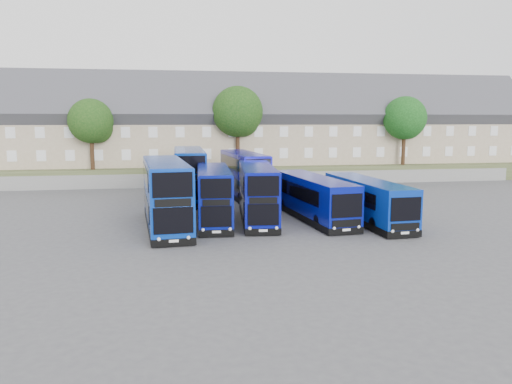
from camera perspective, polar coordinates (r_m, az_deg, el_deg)
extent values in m
plane|color=#48484D|center=(32.57, 0.12, -4.79)|extent=(120.00, 120.00, 0.00)
cube|color=slate|center=(55.94, -3.92, 1.44)|extent=(70.00, 0.40, 1.50)
cube|color=#434A29|center=(65.82, -4.75, 2.66)|extent=(80.00, 20.00, 2.00)
cube|color=tan|center=(64.16, -26.47, 5.27)|extent=(6.00, 8.00, 6.00)
cube|color=#3D3D42|center=(64.12, -26.64, 7.95)|extent=(6.00, 10.40, 10.40)
cube|color=brown|center=(63.86, -25.56, 11.47)|extent=(0.60, 0.90, 1.40)
cube|color=tan|center=(62.67, -21.20, 5.53)|extent=(6.00, 8.00, 6.00)
cube|color=#3D3D42|center=(62.63, -21.34, 8.27)|extent=(6.00, 10.40, 10.40)
cube|color=brown|center=(62.50, -20.16, 11.86)|extent=(0.60, 0.90, 1.40)
cube|color=tan|center=(61.72, -15.72, 5.74)|extent=(6.00, 8.00, 6.00)
cube|color=#3D3D42|center=(61.68, -15.83, 8.53)|extent=(6.00, 10.40, 10.40)
cube|color=brown|center=(61.70, -14.55, 12.14)|extent=(0.60, 0.90, 1.40)
cube|color=tan|center=(61.36, -10.11, 5.91)|extent=(6.00, 8.00, 6.00)
cube|color=#3D3D42|center=(61.31, -10.18, 8.71)|extent=(6.00, 10.40, 10.40)
cube|color=brown|center=(61.48, -8.85, 12.32)|extent=(0.60, 0.90, 1.40)
cube|color=tan|center=(61.57, -4.49, 6.02)|extent=(6.00, 8.00, 6.00)
cube|color=#3D3D42|center=(61.53, -4.52, 8.81)|extent=(6.00, 10.40, 10.40)
cube|color=brown|center=(61.84, -3.15, 12.38)|extent=(0.60, 0.90, 1.40)
cube|color=tan|center=(62.37, 1.04, 6.07)|extent=(6.00, 8.00, 6.00)
cube|color=#3D3D42|center=(62.33, 1.05, 8.82)|extent=(6.00, 10.40, 10.40)
cube|color=brown|center=(62.77, 2.44, 12.32)|extent=(0.60, 0.90, 1.40)
cube|color=tan|center=(63.72, 6.38, 6.06)|extent=(6.00, 8.00, 6.00)
cube|color=#3D3D42|center=(63.68, 6.43, 8.76)|extent=(6.00, 10.40, 10.40)
cube|color=brown|center=(64.26, 7.80, 12.16)|extent=(0.60, 0.90, 1.40)
cube|color=tan|center=(65.60, 11.47, 6.01)|extent=(6.00, 8.00, 6.00)
cube|color=#3D3D42|center=(65.56, 11.54, 8.63)|extent=(6.00, 10.40, 10.40)
cube|color=brown|center=(66.25, 12.88, 11.91)|extent=(0.60, 0.90, 1.40)
cube|color=tan|center=(67.95, 16.23, 5.92)|extent=(6.00, 8.00, 6.00)
cube|color=#3D3D42|center=(67.91, 16.33, 8.45)|extent=(6.00, 10.40, 10.40)
cube|color=brown|center=(68.72, 17.61, 11.60)|extent=(0.60, 0.90, 1.40)
cube|color=tan|center=(70.74, 20.64, 5.80)|extent=(6.00, 8.00, 6.00)
cube|color=#3D3D42|center=(70.70, 20.76, 8.23)|extent=(6.00, 10.40, 10.40)
cube|color=brown|center=(71.60, 21.98, 11.24)|extent=(0.60, 0.90, 1.40)
cube|color=tan|center=(73.91, 24.70, 5.66)|extent=(6.00, 8.00, 6.00)
cube|color=#3D3D42|center=(73.88, 24.84, 7.98)|extent=(6.00, 10.40, 10.40)
cube|color=brown|center=(74.86, 25.98, 10.85)|extent=(0.60, 0.90, 1.40)
cube|color=#0934A6|center=(34.60, -10.27, -0.02)|extent=(3.56, 11.57, 4.21)
cube|color=black|center=(34.97, -10.18, -3.52)|extent=(3.60, 11.62, 0.45)
cube|color=black|center=(29.11, -9.42, -3.24)|extent=(2.29, 0.26, 1.55)
cube|color=black|center=(28.78, -9.52, 0.80)|extent=(2.29, 0.26, 1.45)
cylinder|color=black|center=(31.45, -11.81, -4.51)|extent=(0.38, 1.02, 1.00)
cube|color=#07138A|center=(35.91, -4.85, -0.16)|extent=(2.67, 9.84, 3.55)
cube|color=black|center=(36.22, -4.82, -3.01)|extent=(2.71, 9.88, 0.45)
cube|color=black|center=(31.20, -4.55, -2.82)|extent=(1.92, 0.15, 1.33)
cube|color=black|center=(30.91, -4.59, 0.40)|extent=(1.92, 0.15, 1.24)
cylinder|color=black|center=(33.54, -6.31, -3.59)|extent=(0.35, 1.01, 1.00)
cube|color=#070F8F|center=(36.31, 0.19, 0.07)|extent=(3.24, 10.23, 3.67)
cube|color=black|center=(36.63, 0.18, -2.86)|extent=(3.28, 10.28, 0.45)
cube|color=black|center=(31.46, 0.84, -2.62)|extent=(1.98, 0.25, 1.37)
cube|color=black|center=(31.17, 0.84, 0.68)|extent=(1.98, 0.25, 1.28)
cylinder|color=black|center=(33.76, -1.16, -3.46)|extent=(0.39, 1.02, 1.00)
cube|color=navy|center=(46.67, -7.63, 2.19)|extent=(2.69, 11.61, 4.29)
cube|color=black|center=(46.94, -7.58, -0.47)|extent=(2.73, 11.65, 0.45)
cube|color=black|center=(40.99, -7.40, 0.15)|extent=(2.34, 0.07, 1.58)
cube|color=black|center=(40.75, -7.45, 3.09)|extent=(2.34, 0.07, 1.48)
cylinder|color=black|center=(43.34, -9.00, -0.96)|extent=(0.30, 1.00, 1.00)
cube|color=#080790|center=(46.98, -1.40, 2.09)|extent=(3.41, 10.90, 3.94)
cube|color=black|center=(47.24, -1.39, -0.35)|extent=(3.46, 10.94, 0.45)
cube|color=black|center=(41.89, 0.30, 0.23)|extent=(2.13, 0.26, 1.46)
cube|color=black|center=(41.66, 0.30, 2.88)|extent=(2.13, 0.26, 1.36)
cylinder|color=black|center=(43.93, -1.80, -0.74)|extent=(0.39, 1.02, 1.00)
cube|color=#07128E|center=(37.36, 6.57, -0.43)|extent=(3.54, 11.65, 2.80)
cube|color=black|center=(37.60, 6.54, -2.62)|extent=(3.58, 11.70, 0.45)
cube|color=black|center=(32.11, 10.38, -1.55)|extent=(2.09, 0.27, 1.53)
cylinder|color=black|center=(33.97, 7.10, -3.45)|extent=(0.40, 1.03, 1.00)
cube|color=#092FA7|center=(37.02, 12.57, -0.73)|extent=(2.90, 11.22, 2.71)
cube|color=black|center=(37.26, 12.50, -2.86)|extent=(2.95, 11.26, 0.45)
cube|color=black|center=(32.09, 16.77, -1.89)|extent=(2.01, 0.17, 1.48)
cylinder|color=black|center=(33.83, 13.35, -3.66)|extent=(0.35, 1.01, 1.00)
cylinder|color=#382314|center=(57.09, -18.22, 4.33)|extent=(0.44, 0.44, 3.75)
sphere|color=#11360E|center=(56.99, -18.37, 7.72)|extent=(4.80, 4.80, 4.80)
sphere|color=#11360E|center=(57.30, -17.68, 7.00)|extent=(3.30, 3.30, 3.30)
cylinder|color=#382314|center=(57.34, -2.10, 5.13)|extent=(0.44, 0.44, 4.50)
sphere|color=black|center=(57.27, -2.12, 9.17)|extent=(5.76, 5.76, 5.76)
sphere|color=black|center=(57.74, -1.57, 8.28)|extent=(3.96, 3.96, 3.96)
cylinder|color=#382314|center=(62.63, 16.50, 4.83)|extent=(0.44, 0.44, 4.00)
sphere|color=#0E350F|center=(62.54, 16.64, 8.12)|extent=(5.12, 5.12, 5.12)
sphere|color=#0E350F|center=(63.16, 16.94, 7.38)|extent=(3.52, 3.52, 3.52)
cylinder|color=#382314|center=(71.56, 18.41, 5.23)|extent=(0.44, 0.44, 4.25)
sphere|color=#143B10|center=(71.49, 18.55, 8.29)|extent=(5.44, 5.44, 5.44)
sphere|color=#143B10|center=(72.12, 18.80, 7.59)|extent=(3.74, 3.74, 3.74)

